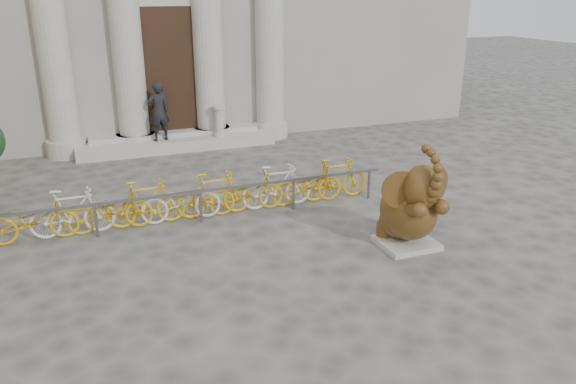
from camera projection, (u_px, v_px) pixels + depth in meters
name	position (u px, v px, depth m)	size (l,w,h in m)	color
ground	(285.00, 293.00, 9.21)	(80.00, 80.00, 0.00)	#474442
entrance_steps	(177.00, 143.00, 17.39)	(6.00, 1.20, 0.36)	#A8A59E
elephant_statue	(410.00, 209.00, 10.61)	(1.42, 1.56, 2.12)	#A8A59E
bike_rack	(197.00, 196.00, 12.03)	(8.46, 0.53, 1.00)	slate
pedestrian	(158.00, 112.00, 16.69)	(0.64, 0.42, 1.77)	black
balustrade_post	(219.00, 122.00, 17.34)	(0.39, 0.39, 0.95)	#A8A59E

